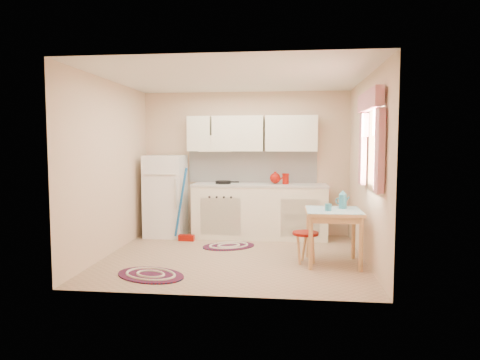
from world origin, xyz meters
name	(u,v)px	position (x,y,z in m)	size (l,w,h in m)	color
room_shell	(247,144)	(0.16, 0.24, 1.60)	(3.64, 3.60, 2.52)	tan
fridge	(166,196)	(-1.35, 1.25, 0.70)	(0.65, 0.60, 1.40)	white
broom	(186,205)	(-0.91, 0.90, 0.60)	(0.28, 0.12, 1.20)	#1B60AB
base_cabinets	(260,212)	(0.28, 1.30, 0.44)	(2.25, 0.60, 0.88)	white
countertop	(260,185)	(0.28, 1.30, 0.90)	(2.27, 0.62, 0.04)	beige
frying_pan	(223,182)	(-0.34, 1.25, 0.94)	(0.26, 0.26, 0.05)	black
red_kettle	(275,178)	(0.54, 1.30, 1.02)	(0.20, 0.18, 0.20)	#8B0D05
red_canister	(286,179)	(0.71, 1.30, 1.00)	(0.11, 0.11, 0.16)	#8B0D05
table	(333,237)	(1.35, -0.22, 0.36)	(0.72, 0.72, 0.72)	tan
stool	(305,248)	(0.99, -0.22, 0.21)	(0.35, 0.35, 0.42)	#8B0D05
coffee_pot	(343,200)	(1.48, -0.10, 0.85)	(0.13, 0.11, 0.26)	teal
mug	(328,208)	(1.27, -0.32, 0.77)	(0.09, 0.09, 0.10)	teal
rug_center	(229,246)	(-0.16, 0.58, 0.01)	(0.82, 0.55, 0.02)	maroon
rug_left	(151,275)	(-0.90, -0.99, 0.01)	(0.89, 0.60, 0.02)	maroon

